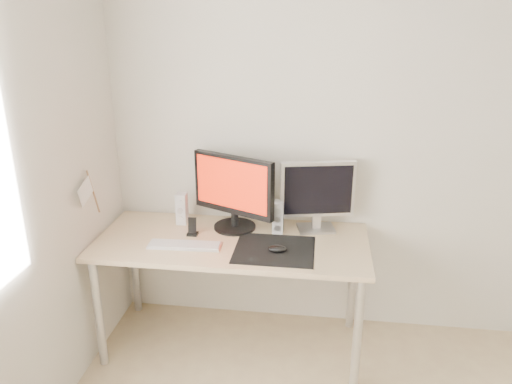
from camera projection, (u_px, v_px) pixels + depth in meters
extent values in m
plane|color=silver|center=(394.00, 144.00, 2.99)|extent=(3.50, 0.00, 3.50)
cube|color=black|center=(274.00, 250.00, 2.81)|extent=(0.45, 0.40, 0.00)
ellipsoid|color=black|center=(278.00, 249.00, 2.78)|extent=(0.11, 0.06, 0.04)
cube|color=#D1B587|center=(232.00, 242.00, 2.94)|extent=(1.60, 0.70, 0.03)
cylinder|color=silver|center=(98.00, 313.00, 2.89)|extent=(0.05, 0.05, 0.70)
cylinder|color=silver|center=(357.00, 334.00, 2.70)|extent=(0.05, 0.05, 0.70)
cylinder|color=silver|center=(135.00, 266.00, 3.43)|extent=(0.05, 0.05, 0.70)
cylinder|color=silver|center=(353.00, 280.00, 3.25)|extent=(0.05, 0.05, 0.70)
cylinder|color=black|center=(235.00, 227.00, 3.10)|extent=(0.35, 0.35, 0.02)
cylinder|color=black|center=(235.00, 217.00, 3.07)|extent=(0.06, 0.06, 0.12)
cube|color=black|center=(233.00, 185.00, 2.99)|extent=(0.52, 0.27, 0.36)
cube|color=red|center=(231.00, 184.00, 2.97)|extent=(0.46, 0.21, 0.30)
cube|color=#AEAEB0|center=(316.00, 228.00, 3.07)|extent=(0.25, 0.20, 0.01)
cube|color=silver|center=(316.00, 220.00, 3.05)|extent=(0.06, 0.05, 0.10)
cube|color=silver|center=(318.00, 189.00, 2.99)|extent=(0.45, 0.14, 0.34)
cube|color=black|center=(318.00, 190.00, 2.97)|extent=(0.40, 0.09, 0.30)
cube|color=silver|center=(182.00, 209.00, 3.13)|extent=(0.06, 0.07, 0.20)
cylinder|color=silver|center=(180.00, 219.00, 3.11)|extent=(0.04, 0.01, 0.04)
cylinder|color=#AFAFB1|center=(180.00, 211.00, 3.09)|extent=(0.04, 0.01, 0.04)
cylinder|color=silver|center=(180.00, 203.00, 3.08)|extent=(0.04, 0.01, 0.04)
cube|color=silver|center=(278.00, 217.00, 3.01)|extent=(0.06, 0.07, 0.20)
cylinder|color=silver|center=(277.00, 228.00, 2.99)|extent=(0.04, 0.01, 0.04)
cylinder|color=#ADADAF|center=(277.00, 220.00, 2.97)|extent=(0.04, 0.01, 0.04)
cylinder|color=silver|center=(277.00, 211.00, 2.95)|extent=(0.04, 0.01, 0.04)
cube|color=silver|center=(185.00, 245.00, 2.86)|extent=(0.42, 0.14, 0.01)
cube|color=silver|center=(185.00, 244.00, 2.85)|extent=(0.40, 0.12, 0.01)
cube|color=black|center=(193.00, 234.00, 3.00)|extent=(0.06, 0.05, 0.01)
cube|color=black|center=(192.00, 225.00, 2.98)|extent=(0.05, 0.02, 0.10)
cylinder|color=#A57F54|center=(93.00, 192.00, 2.86)|extent=(0.01, 0.10, 0.29)
cube|color=white|center=(86.00, 191.00, 2.77)|extent=(0.00, 0.19, 0.15)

